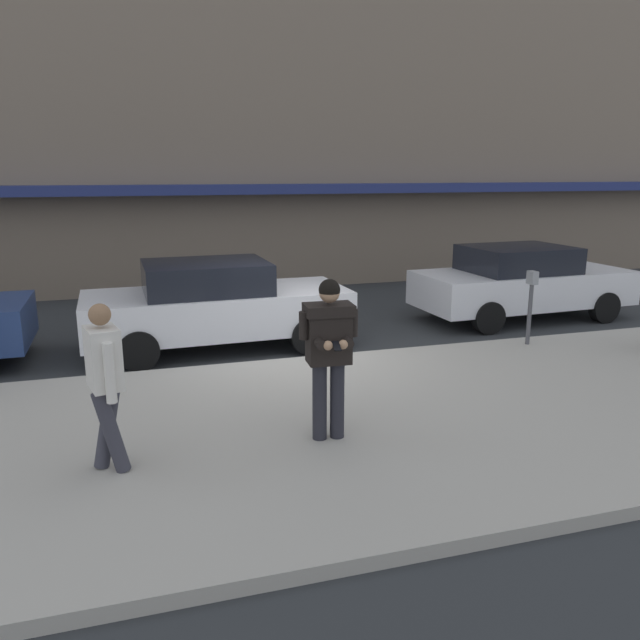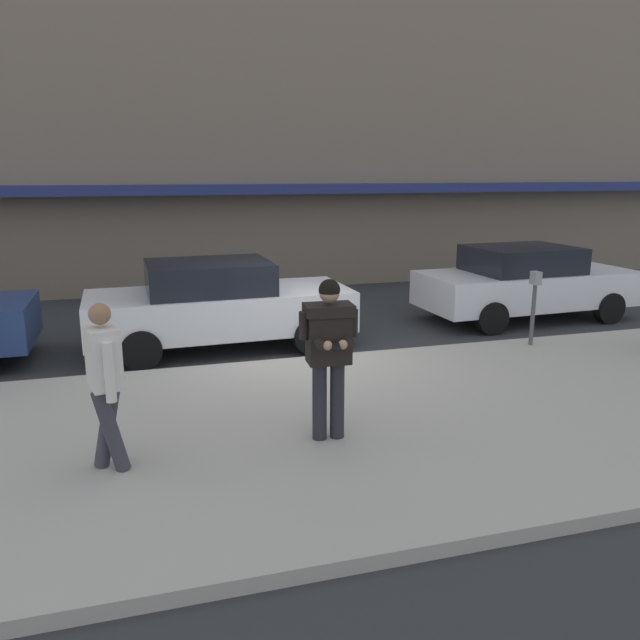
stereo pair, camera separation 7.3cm
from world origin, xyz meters
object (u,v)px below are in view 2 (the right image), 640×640
at_px(man_texting_on_phone, 329,342).
at_px(parking_meter, 534,297).
at_px(parked_sedan_far, 525,282).
at_px(parked_sedan_mid, 218,304).
at_px(pedestrian_in_light_coat, 105,376).

height_order(man_texting_on_phone, parking_meter, man_texting_on_phone).
relative_size(parked_sedan_far, parking_meter, 3.60).
xyz_separation_m(parked_sedan_mid, parking_meter, (5.10, -1.78, 0.18)).
relative_size(parked_sedan_far, pedestrian_in_light_coat, 2.69).
bearing_deg(parked_sedan_mid, pedestrian_in_light_coat, -109.92).
bearing_deg(parked_sedan_far, man_texting_on_phone, -139.75).
height_order(man_texting_on_phone, pedestrian_in_light_coat, man_texting_on_phone).
bearing_deg(pedestrian_in_light_coat, parked_sedan_far, 31.60).
bearing_deg(man_texting_on_phone, parked_sedan_far, 40.25).
height_order(parked_sedan_mid, parked_sedan_far, same).
relative_size(man_texting_on_phone, parking_meter, 1.42).
distance_m(parked_sedan_far, man_texting_on_phone, 7.58).
xyz_separation_m(parked_sedan_mid, pedestrian_in_light_coat, (-1.66, -4.57, 0.32)).
distance_m(parked_sedan_mid, parked_sedan_far, 6.43).
bearing_deg(pedestrian_in_light_coat, parking_meter, 22.39).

